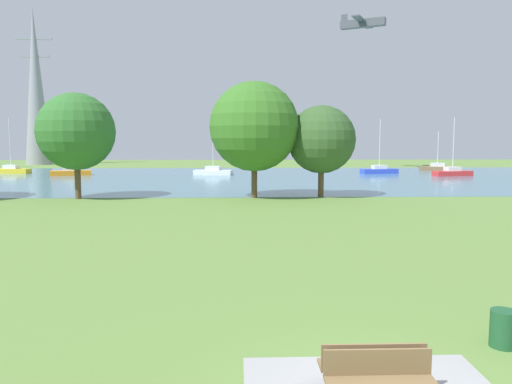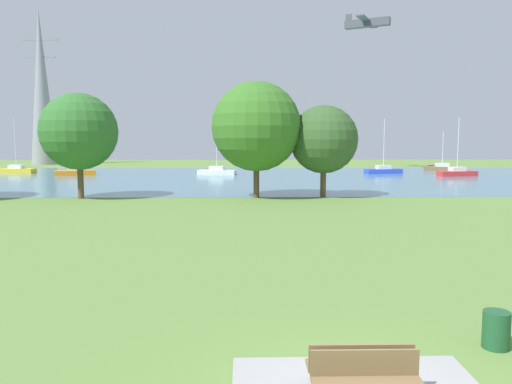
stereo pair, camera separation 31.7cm
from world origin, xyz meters
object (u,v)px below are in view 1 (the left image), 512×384
sailboat_red (452,172)px  sailboat_brown (437,168)px  tree_mid_shore (321,140)px  bench_facing_inland (380,384)px  electricity_pylon (36,87)px  tree_east_near (76,132)px  litter_bin (504,329)px  bench_facing_water (371,369)px  tree_west_near (254,127)px  sailboat_white (213,171)px  sailboat_orange (71,172)px  sailboat_yellow (11,170)px  light_aircraft (362,23)px  sailboat_blue (379,170)px

sailboat_red → sailboat_brown: sailboat_red is taller
sailboat_red → tree_mid_shore: size_ratio=1.00×
bench_facing_inland → electricity_pylon: size_ratio=0.07×
sailboat_red → tree_east_near: tree_east_near is taller
tree_east_near → electricity_pylon: electricity_pylon is taller
litter_bin → bench_facing_water: bearing=-150.5°
litter_bin → tree_west_near: (-4.47, 27.71, 5.00)m
bench_facing_water → sailboat_white: sailboat_white is taller
bench_facing_inland → sailboat_brown: (25.99, 62.27, -0.02)m
tree_mid_shore → sailboat_orange: bearing=138.5°
sailboat_yellow → electricity_pylon: size_ratio=0.26×
litter_bin → light_aircraft: bearing=79.1°
sailboat_brown → tree_east_near: 51.89m
sailboat_blue → light_aircraft: bearing=93.9°
sailboat_orange → tree_mid_shore: 36.40m
bench_facing_inland → electricity_pylon: bearing=114.7°
tree_west_near → tree_mid_shore: size_ratio=1.25×
tree_mid_shore → litter_bin: bearing=-91.4°
sailboat_red → light_aircraft: 25.63m
sailboat_yellow → tree_west_near: (31.08, -28.60, 4.93)m
bench_facing_water → tree_mid_shore: bearing=82.3°
litter_bin → tree_mid_shore: (0.71, 28.12, 4.02)m
sailboat_blue → tree_mid_shore: 28.98m
sailboat_brown → light_aircraft: size_ratio=0.70×
sailboat_orange → light_aircraft: light_aircraft is taller
sailboat_red → electricity_pylon: electricity_pylon is taller
sailboat_blue → tree_west_near: bearing=-122.9°
sailboat_red → sailboat_yellow: bearing=173.3°
bench_facing_inland → litter_bin: 4.17m
sailboat_red → electricity_pylon: bearing=153.8°
sailboat_yellow → tree_west_near: size_ratio=0.82×
litter_bin → sailboat_orange: sailboat_orange is taller
sailboat_orange → sailboat_blue: bearing=3.1°
bench_facing_inland → sailboat_white: bearing=95.7°
tree_west_near → tree_east_near: bearing=-179.0°
bench_facing_inland → litter_bin: size_ratio=2.25×
bench_facing_water → bench_facing_inland: bearing=-90.0°
sailboat_brown → litter_bin: bearing=-110.7°
litter_bin → tree_east_near: (-17.70, 27.47, 4.61)m
sailboat_orange → light_aircraft: 44.91m
sailboat_brown → tree_east_near: size_ratio=0.70×
sailboat_white → electricity_pylon: (-32.46, 27.77, 13.25)m
sailboat_orange → electricity_pylon: bearing=117.9°
bench_facing_inland → sailboat_white: 55.14m
tree_west_near → tree_mid_shore: (5.18, 0.42, -0.97)m
electricity_pylon → sailboat_orange: bearing=-62.1°
sailboat_orange → sailboat_yellow: (-9.15, 4.23, 0.02)m
tree_west_near → litter_bin: bearing=-80.8°
sailboat_blue → electricity_pylon: bearing=154.3°
sailboat_brown → electricity_pylon: bearing=162.3°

